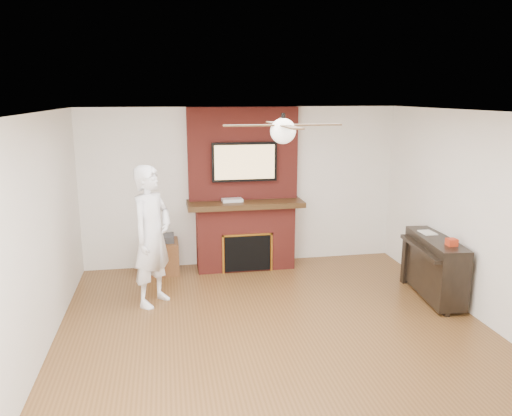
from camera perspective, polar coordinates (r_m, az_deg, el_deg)
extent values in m
cube|color=brown|center=(5.81, 2.81, -15.68)|extent=(5.36, 5.86, 0.18)
cube|color=white|center=(5.10, 3.14, 11.80)|extent=(5.36, 5.86, 0.18)
cube|color=silver|center=(8.02, -1.70, 2.56)|extent=(5.36, 0.18, 2.50)
cube|color=silver|center=(2.82, 17.03, -18.27)|extent=(5.36, 0.18, 2.50)
cube|color=silver|center=(5.35, -25.21, -3.93)|extent=(0.18, 5.86, 2.50)
cube|color=silver|center=(6.40, 26.17, -1.43)|extent=(0.18, 5.86, 2.50)
cube|color=maroon|center=(7.86, -1.29, -3.26)|extent=(1.50, 0.50, 1.00)
cube|color=black|center=(7.70, -1.27, 0.54)|extent=(1.78, 0.64, 0.08)
cube|color=maroon|center=(7.76, -1.51, 6.24)|extent=(1.70, 0.20, 1.42)
cube|color=black|center=(7.68, -0.98, -5.18)|extent=(0.70, 0.06, 0.55)
cube|color=#BF8C2D|center=(7.59, -0.98, -3.11)|extent=(0.78, 0.02, 0.03)
cube|color=#BF8C2D|center=(7.63, -3.76, -5.34)|extent=(0.03, 0.02, 0.61)
cube|color=#BF8C2D|center=(7.74, 1.78, -5.04)|extent=(0.03, 0.02, 0.61)
cube|color=black|center=(7.63, -1.34, 5.30)|extent=(1.00, 0.07, 0.60)
cube|color=tan|center=(7.59, -1.29, 5.26)|extent=(0.92, 0.01, 0.52)
cylinder|color=black|center=(5.11, 3.12, 10.00)|extent=(0.04, 0.04, 0.14)
sphere|color=white|center=(5.11, 3.10, 8.77)|extent=(0.26, 0.26, 0.26)
cube|color=black|center=(5.20, 6.70, 9.43)|extent=(0.55, 0.11, 0.01)
cube|color=black|center=(5.43, 2.29, 9.65)|extent=(0.11, 0.55, 0.01)
cube|color=black|center=(5.04, -0.59, 9.42)|extent=(0.55, 0.11, 0.01)
cube|color=black|center=(4.79, 4.04, 9.21)|extent=(0.11, 0.55, 0.01)
imported|color=white|center=(6.52, -11.80, -3.16)|extent=(0.75, 0.80, 1.83)
cube|color=brown|center=(7.83, -10.72, -5.50)|extent=(0.51, 0.51, 0.49)
cube|color=#323235|center=(7.74, -10.81, -3.43)|extent=(0.40, 0.32, 0.10)
cube|color=black|center=(7.12, 19.73, -6.28)|extent=(0.51, 1.31, 0.78)
cube|color=black|center=(6.63, 21.08, -8.70)|extent=(0.06, 0.10, 0.69)
cube|color=black|center=(7.56, 16.64, -5.73)|extent=(0.06, 0.10, 0.69)
cube|color=black|center=(6.94, 18.35, -4.38)|extent=(0.27, 1.18, 0.05)
cube|color=silver|center=(7.21, 19.01, -2.67)|extent=(0.18, 0.24, 0.01)
cube|color=#B93216|center=(6.72, 21.46, -3.65)|extent=(0.12, 0.12, 0.09)
cube|color=silver|center=(7.64, -2.74, 0.91)|extent=(0.32, 0.20, 0.04)
cylinder|color=orange|center=(7.82, -2.45, -6.72)|extent=(0.07, 0.07, 0.13)
cylinder|color=#488C38|center=(7.83, -1.19, -6.83)|extent=(0.07, 0.07, 0.09)
cylinder|color=beige|center=(7.86, -0.78, -6.73)|extent=(0.08, 0.08, 0.10)
cylinder|color=#376AA5|center=(7.88, -0.19, -6.70)|extent=(0.06, 0.06, 0.09)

